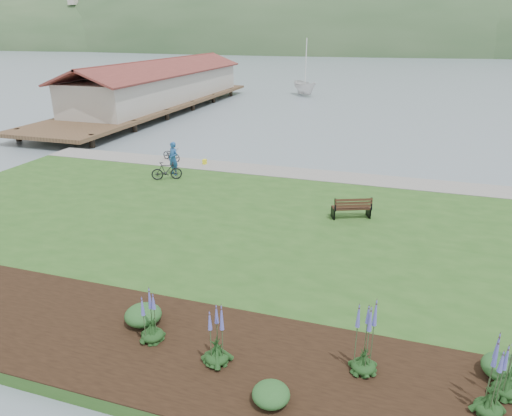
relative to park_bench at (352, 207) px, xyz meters
The scene contains 19 objects.
ground 4.29m from the park_bench, 168.16° to the right, with size 600.00×600.00×0.00m, color slate.
lawn 5.05m from the park_bench, 145.12° to the right, with size 34.00×20.00×0.40m, color #28521D.
shoreline_path 7.32m from the park_bench, 124.19° to the left, with size 34.00×2.20×0.03m, color gray.
garden_bed 10.73m from the park_bench, 95.90° to the right, with size 24.00×4.40×0.04m, color black.
far_hillside 169.89m from the park_bench, 84.63° to the left, with size 580.00×80.00×38.00m, color #32522E, non-canonical shape.
pier_pavilion 35.98m from the park_bench, 132.12° to the left, with size 8.00×36.00×5.40m.
park_bench is the anchor object (origin of this frame).
person 11.41m from the park_bench, 161.51° to the left, with size 0.83×0.57×2.29m, color #215297.
bicycle_a 13.92m from the park_bench, 152.90° to the left, with size 1.57×0.55×0.82m, color black.
bicycle_b 11.04m from the park_bench, 166.42° to the left, with size 1.73×0.50×1.04m, color black.
sailboat 44.16m from the park_bench, 104.71° to the left, with size 8.90×9.06×23.46m, color silver.
pannier 11.70m from the park_bench, 148.33° to the left, with size 0.20×0.31×0.33m, color #F5F31C.
echium_0 11.09m from the park_bench, 101.16° to the right, with size 0.62×0.62×1.84m.
echium_1 10.19m from the park_bench, 81.70° to the right, with size 0.62×0.62×2.39m.
echium_2 11.42m from the park_bench, 68.17° to the right, with size 0.62×0.62×2.07m.
echium_4 11.36m from the park_bench, 111.59° to the right, with size 0.62×0.62×1.81m.
shrub_0 11.06m from the park_bench, 115.92° to the right, with size 1.07×1.07×0.54m, color #1E4C21.
shrub_1 11.76m from the park_bench, 92.22° to the right, with size 0.88×0.88×0.44m, color #1E4C21.
shrub_2 10.39m from the park_bench, 62.62° to the right, with size 1.06×1.06×0.53m, color #1E4C21.
Camera 1 is at (5.79, -18.75, 8.45)m, focal length 32.00 mm.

